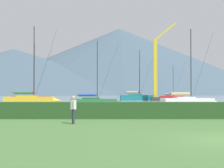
# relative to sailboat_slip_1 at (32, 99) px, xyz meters

# --- Properties ---
(harbor_water) EXTENTS (320.00, 246.00, 0.00)m
(harbor_water) POSITION_rel_sailboat_slip_1_xyz_m (19.87, 85.64, -0.71)
(harbor_water) COLOR #8C9EA3
(harbor_water) RESTS_ON ground_plane
(hedge_line) EXTENTS (80.00, 1.20, 1.17)m
(hedge_line) POSITION_rel_sailboat_slip_1_xyz_m (19.87, -40.36, -0.13)
(hedge_line) COLOR #284C23
(hedge_line) RESTS_ON ground_plane
(sailboat_slip_1) EXTENTS (8.64, 3.74, 11.11)m
(sailboat_slip_1) POSITION_rel_sailboat_slip_1_xyz_m (0.00, 0.00, 0.00)
(sailboat_slip_1) COLOR red
(sailboat_slip_1) RESTS_ON harbor_water
(sailboat_slip_2) EXTENTS (8.10, 3.48, 10.51)m
(sailboat_slip_2) POSITION_rel_sailboat_slip_1_xyz_m (25.53, -18.48, -0.04)
(sailboat_slip_2) COLOR white
(sailboat_slip_2) RESTS_ON harbor_water
(sailboat_slip_4) EXTENTS (8.84, 2.88, 12.28)m
(sailboat_slip_4) POSITION_rel_sailboat_slip_1_xyz_m (2.46, -11.08, 0.03)
(sailboat_slip_4) COLOR gold
(sailboat_slip_4) RESTS_ON harbor_water
(sailboat_slip_8) EXTENTS (9.27, 3.29, 12.20)m
(sailboat_slip_8) POSITION_rel_sailboat_slip_1_xyz_m (21.40, 17.59, 0.06)
(sailboat_slip_8) COLOR #19707A
(sailboat_slip_8) RESTS_ON harbor_water
(sailboat_slip_9) EXTENTS (7.24, 2.35, 9.09)m
(sailboat_slip_9) POSITION_rel_sailboat_slip_1_xyz_m (31.46, 27.75, -0.11)
(sailboat_slip_9) COLOR red
(sailboat_slip_9) RESTS_ON harbor_water
(sailboat_slip_11) EXTENTS (7.33, 2.97, 8.95)m
(sailboat_slip_11) POSITION_rel_sailboat_slip_1_xyz_m (12.83, -17.88, -0.11)
(sailboat_slip_11) COLOR #236B38
(sailboat_slip_11) RESTS_ON harbor_water
(person_standing_walker) EXTENTS (0.36, 0.55, 1.65)m
(person_standing_walker) POSITION_rel_sailboat_slip_1_xyz_m (13.00, -44.46, 0.26)
(person_standing_walker) COLOR #2D3347
(person_standing_walker) RESTS_ON ground_plane
(dock_crane) EXTENTS (5.94, 2.00, 18.13)m
(dock_crane) POSITION_rel_sailboat_slip_1_xyz_m (25.42, 13.99, 5.48)
(dock_crane) COLOR #333338
(dock_crane) RESTS_ON ground_plane
(distant_hill_west_ridge) EXTENTS (269.29, 269.29, 41.56)m
(distant_hill_west_ridge) POSITION_rel_sailboat_slip_1_xyz_m (-74.02, 243.86, 20.07)
(distant_hill_west_ridge) COLOR #425666
(distant_hill_west_ridge) RESTS_ON ground_plane
(distant_hill_central_peak) EXTENTS (330.29, 330.29, 73.09)m
(distant_hill_central_peak) POSITION_rel_sailboat_slip_1_xyz_m (23.66, 312.20, 35.84)
(distant_hill_central_peak) COLOR #425666
(distant_hill_central_peak) RESTS_ON ground_plane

